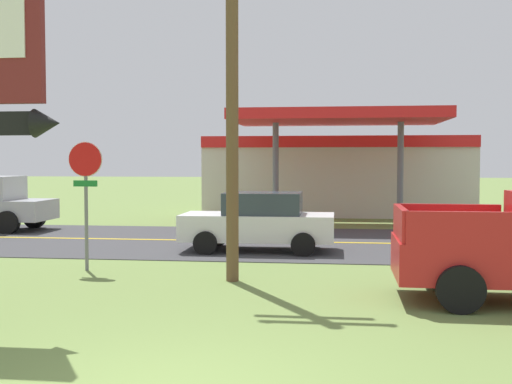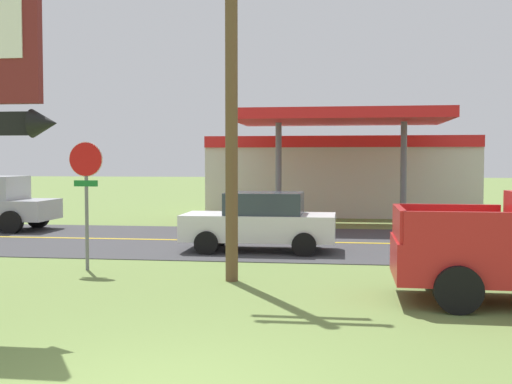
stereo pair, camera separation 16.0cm
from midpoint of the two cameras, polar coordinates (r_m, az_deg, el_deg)
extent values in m
cube|color=#3D3D3F|center=(19.69, 2.19, -4.49)|extent=(140.00, 8.00, 0.02)
cube|color=gold|center=(19.69, 2.19, -4.46)|extent=(126.00, 0.20, 0.01)
cone|color=black|center=(10.18, -17.98, 5.87)|extent=(0.40, 0.44, 0.44)
cylinder|color=slate|center=(15.08, -14.62, -2.66)|extent=(0.08, 0.08, 2.20)
cylinder|color=red|center=(14.98, -14.74, 2.85)|extent=(0.76, 0.03, 0.76)
cylinder|color=white|center=(15.00, -14.71, 2.85)|extent=(0.80, 0.01, 0.80)
cube|color=#19722D|center=(14.99, -14.71, 0.75)|extent=(0.56, 0.03, 0.14)
cylinder|color=brown|center=(13.31, -1.87, 9.42)|extent=(0.26, 0.26, 8.10)
cube|color=beige|center=(30.84, 7.73, 1.47)|extent=(12.00, 6.00, 3.60)
cube|color=red|center=(27.79, 7.75, 4.52)|extent=(12.00, 0.12, 0.50)
cube|color=red|center=(24.89, 7.77, 6.68)|extent=(8.00, 5.00, 0.40)
cylinder|color=slate|center=(24.95, 2.21, 1.87)|extent=(0.24, 0.24, 4.20)
cylinder|color=slate|center=(24.95, 13.26, 1.79)|extent=(0.24, 0.24, 4.20)
cube|color=red|center=(12.84, 17.10, -2.30)|extent=(1.95, 0.15, 0.56)
cube|color=red|center=(11.03, 18.53, -3.14)|extent=(1.95, 0.15, 0.56)
cube|color=red|center=(11.82, 13.09, -2.68)|extent=(0.15, 1.88, 0.56)
cylinder|color=black|center=(13.01, 16.62, -6.66)|extent=(0.80, 0.29, 0.80)
cylinder|color=black|center=(11.11, 18.06, -8.31)|extent=(0.80, 0.29, 0.80)
cube|color=#28333D|center=(24.33, -20.42, 0.35)|extent=(0.10, 1.66, 0.71)
cylinder|color=black|center=(25.15, -18.77, -2.15)|extent=(0.80, 0.28, 0.80)
cylinder|color=black|center=(23.42, -20.91, -2.55)|extent=(0.80, 0.28, 0.80)
cylinder|color=black|center=(17.22, 21.81, -4.71)|extent=(0.64, 0.24, 0.64)
cylinder|color=black|center=(18.92, 20.51, -4.03)|extent=(0.64, 0.24, 0.64)
cube|color=silver|center=(17.67, 0.53, -3.14)|extent=(4.20, 1.76, 0.72)
cube|color=#2D3842|center=(17.60, 1.02, -1.01)|extent=(2.10, 1.56, 0.60)
cylinder|color=black|center=(17.07, -4.20, -4.58)|extent=(0.64, 0.24, 0.64)
cylinder|color=black|center=(18.78, -3.09, -3.90)|extent=(0.64, 0.24, 0.64)
cylinder|color=black|center=(16.73, 4.60, -4.74)|extent=(0.64, 0.24, 0.64)
cylinder|color=black|center=(18.47, 4.89, -4.02)|extent=(0.64, 0.24, 0.64)
camera|label=1|loc=(0.08, -89.69, 0.02)|focal=44.64mm
camera|label=2|loc=(0.08, 90.31, -0.02)|focal=44.64mm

